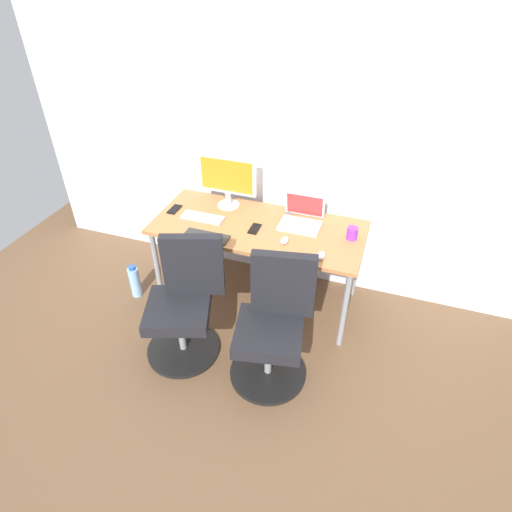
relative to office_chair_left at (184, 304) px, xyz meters
name	(u,v)px	position (x,y,z in m)	size (l,w,h in m)	color
ground_plane	(258,296)	(0.31, 0.70, -0.42)	(5.28, 5.28, 0.00)	brown
back_wall	(277,134)	(0.31, 1.13, 0.88)	(4.40, 0.04, 2.60)	silver
desk	(258,233)	(0.31, 0.70, 0.24)	(1.63, 0.71, 0.73)	#B77542
office_chair_left	(184,304)	(0.00, 0.00, 0.00)	(0.56, 0.56, 0.94)	black
office_chair_right	(273,326)	(0.66, 0.00, 0.00)	(0.54, 0.54, 0.94)	black
water_bottle_on_floor	(135,281)	(-0.69, 0.38, -0.28)	(0.09, 0.09, 0.31)	#8CBFF2
desktop_monitor	(227,178)	(-0.02, 0.91, 0.55)	(0.48, 0.18, 0.43)	silver
open_laptop	(302,217)	(0.62, 0.84, 0.36)	(0.31, 0.27, 0.22)	silver
keyboard_by_monitor	(206,236)	(0.00, 0.42, 0.31)	(0.34, 0.12, 0.02)	#2D2D2D
keyboard_by_laptop	(203,218)	(-0.14, 0.66, 0.31)	(0.34, 0.12, 0.02)	#B7B7B7
mouse_by_monitor	(321,255)	(0.85, 0.45, 0.32)	(0.06, 0.10, 0.03)	silver
mouse_by_laptop	(284,240)	(0.56, 0.55, 0.32)	(0.06, 0.10, 0.03)	silver
coffee_mug	(352,233)	(1.02, 0.76, 0.35)	(0.08, 0.08, 0.09)	purple
pen_cup	(290,207)	(0.49, 0.97, 0.36)	(0.07, 0.07, 0.10)	slate
phone_near_laptop	(175,209)	(-0.41, 0.71, 0.31)	(0.07, 0.14, 0.01)	black
phone_near_monitor	(255,229)	(0.30, 0.64, 0.31)	(0.07, 0.14, 0.01)	black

